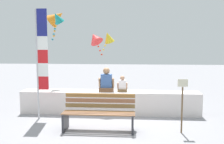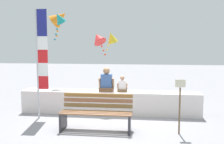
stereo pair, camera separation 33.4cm
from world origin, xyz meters
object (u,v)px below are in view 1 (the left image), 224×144
kite_teal (57,19)px  flag_banner (40,56)px  park_bench (99,113)px  kite_yellow (108,37)px  person_child (122,85)px  sign_post (182,101)px  kite_red (95,38)px  kite_orange (57,18)px  person_adult (106,82)px

kite_teal → flag_banner: bearing=-90.7°
park_bench → kite_yellow: (-0.22, 4.94, 2.00)m
person_child → kite_yellow: kite_yellow is taller
person_child → flag_banner: bearing=-162.0°
park_bench → kite_yellow: bearing=92.5°
person_child → sign_post: bearing=-47.5°
kite_red → sign_post: kite_red is taller
person_child → kite_orange: size_ratio=0.42×
flag_banner → kite_teal: bearing=89.3°
park_bench → sign_post: (2.03, -0.08, 0.35)m
person_adult → flag_banner: 2.11m
flag_banner → kite_yellow: (1.54, 4.13, 0.62)m
park_bench → sign_post: size_ratio=1.37×
park_bench → person_adult: person_adult is taller
person_adult → kite_orange: size_ratio=0.63×
person_adult → flag_banner: size_ratio=0.24×
park_bench → kite_orange: kite_orange is taller
park_bench → kite_teal: kite_teal is taller
sign_post → kite_orange: bearing=137.5°
person_child → kite_teal: 3.25m
person_adult → person_child: size_ratio=1.51×
person_adult → sign_post: person_adult is taller
park_bench → kite_red: size_ratio=1.63×
person_adult → kite_yellow: (-0.25, 3.39, 1.45)m
kite_orange → kite_yellow: size_ratio=1.35×
person_adult → kite_yellow: 3.69m
park_bench → kite_orange: size_ratio=1.54×
person_adult → kite_red: size_ratio=0.67×
person_child → sign_post: size_ratio=0.37×
person_adult → kite_yellow: bearing=94.2°
kite_red → kite_teal: (-0.97, -2.29, 0.62)m
kite_teal → kite_orange: bearing=107.3°
person_adult → kite_red: kite_red is taller
flag_banner → kite_orange: size_ratio=2.66×
kite_red → kite_yellow: bearing=15.6°
park_bench → flag_banner: flag_banner is taller
park_bench → kite_yellow: 5.34m
kite_orange → kite_teal: (0.38, -1.23, -0.16)m
kite_yellow → sign_post: kite_yellow is taller
sign_post → kite_teal: bearing=145.7°
person_child → kite_red: size_ratio=0.44×
flag_banner → kite_teal: kite_teal is taller
person_child → kite_yellow: size_ratio=0.56×
person_child → kite_teal: (-2.27, 0.94, 2.13)m
person_child → flag_banner: 2.57m
person_child → kite_orange: kite_orange is taller
kite_orange → kite_red: size_ratio=1.06×
kite_yellow → flag_banner: bearing=-110.5°
person_adult → kite_orange: 3.76m
park_bench → kite_yellow: kite_yellow is taller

